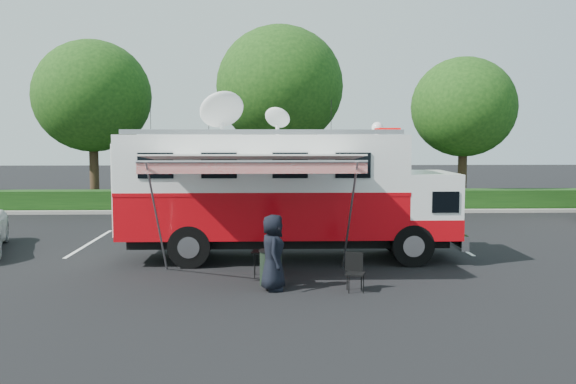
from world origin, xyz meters
name	(u,v)px	position (x,y,z in m)	size (l,w,h in m)	color
ground_plane	(289,259)	(0.00, 0.00, 0.00)	(120.00, 120.00, 0.00)	black
back_border	(304,106)	(1.14, 12.90, 5.00)	(60.00, 6.14, 8.87)	#9E998E
stall_lines	(271,242)	(-0.50, 3.00, 0.00)	(24.12, 5.50, 0.01)	silver
command_truck	(286,191)	(-0.08, 0.00, 1.97)	(9.56, 2.63, 4.59)	black
awning	(253,160)	(-0.94, -2.73, 2.96)	(5.22, 2.69, 3.15)	silver
person	(273,290)	(-0.48, -3.76, 0.00)	(0.86, 0.56, 1.76)	black
folding_table	(267,253)	(-0.62, -2.28, 0.60)	(0.81, 0.62, 0.65)	black
folding_chair	(355,269)	(1.39, -3.84, 0.51)	(0.52, 0.55, 0.87)	black
trash_bin	(271,267)	(-0.53, -3.23, 0.43)	(0.57, 0.57, 0.85)	black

